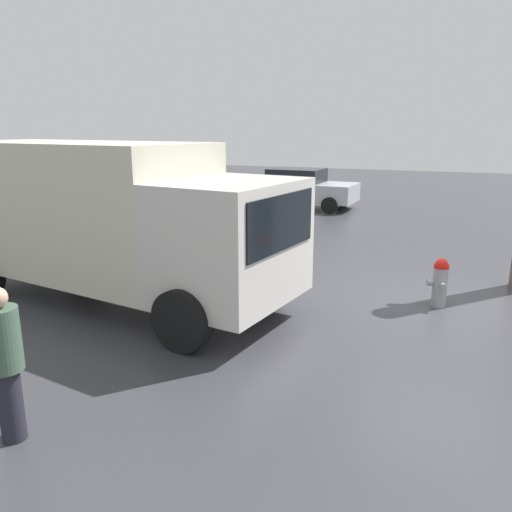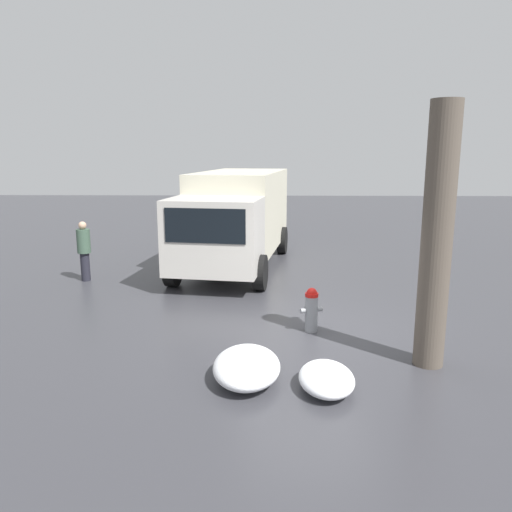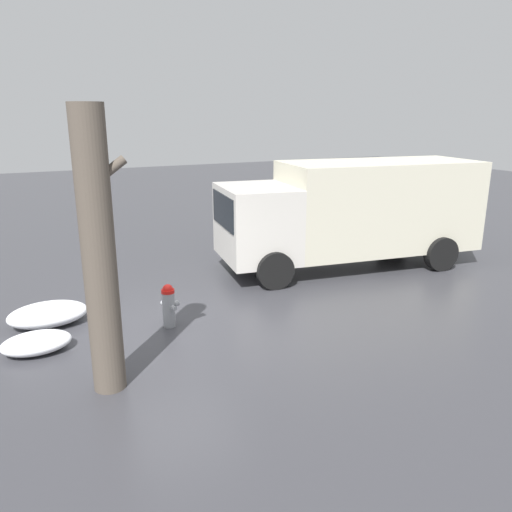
{
  "view_description": "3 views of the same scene",
  "coord_description": "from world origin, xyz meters",
  "px_view_note": "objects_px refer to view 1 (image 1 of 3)",
  "views": [
    {
      "loc": [
        -0.19,
        8.85,
        3.02
      ],
      "look_at": [
        2.83,
        1.51,
        0.99
      ],
      "focal_mm": 35.0,
      "sensor_mm": 36.0,
      "label": 1
    },
    {
      "loc": [
        -9.12,
        0.85,
        3.4
      ],
      "look_at": [
        2.41,
        1.11,
        0.97
      ],
      "focal_mm": 35.0,
      "sensor_mm": 36.0,
      "label": 2
    },
    {
      "loc": [
        -2.48,
        -8.81,
        4.01
      ],
      "look_at": [
        2.42,
        1.08,
        0.85
      ],
      "focal_mm": 35.0,
      "sensor_mm": 36.0,
      "label": 3
    }
  ],
  "objects_px": {
    "delivery_truck": "(104,214)",
    "parked_car": "(300,188)",
    "pedestrian": "(5,359)",
    "fire_hydrant": "(440,282)"
  },
  "relations": [
    {
      "from": "delivery_truck",
      "to": "parked_car",
      "type": "height_order",
      "value": "delivery_truck"
    },
    {
      "from": "delivery_truck",
      "to": "pedestrian",
      "type": "height_order",
      "value": "delivery_truck"
    },
    {
      "from": "fire_hydrant",
      "to": "delivery_truck",
      "type": "height_order",
      "value": "delivery_truck"
    },
    {
      "from": "pedestrian",
      "to": "fire_hydrant",
      "type": "bearing_deg",
      "value": -47.43
    },
    {
      "from": "pedestrian",
      "to": "parked_car",
      "type": "height_order",
      "value": "pedestrian"
    },
    {
      "from": "delivery_truck",
      "to": "parked_car",
      "type": "xyz_separation_m",
      "value": [
        -0.01,
        -11.69,
        -0.77
      ]
    },
    {
      "from": "delivery_truck",
      "to": "fire_hydrant",
      "type": "bearing_deg",
      "value": 115.57
    },
    {
      "from": "fire_hydrant",
      "to": "parked_car",
      "type": "relative_size",
      "value": 0.2
    },
    {
      "from": "fire_hydrant",
      "to": "pedestrian",
      "type": "distance_m",
      "value": 6.82
    },
    {
      "from": "delivery_truck",
      "to": "parked_car",
      "type": "relative_size",
      "value": 1.67
    }
  ]
}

